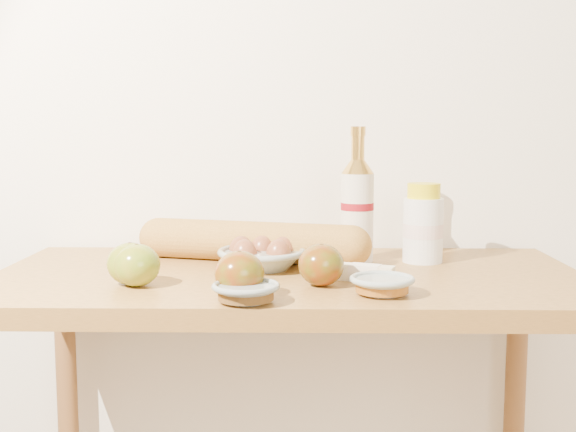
% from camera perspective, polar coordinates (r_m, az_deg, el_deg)
% --- Properties ---
extents(back_wall, '(3.50, 0.02, 2.60)m').
position_cam_1_polar(back_wall, '(1.78, 0.20, 10.41)').
color(back_wall, white).
rests_on(back_wall, ground).
extents(table, '(1.20, 0.60, 0.90)m').
position_cam_1_polar(table, '(1.51, 0.02, -9.06)').
color(table, '#AC7A37').
rests_on(table, ground).
extents(bourbon_bottle, '(0.09, 0.09, 0.30)m').
position_cam_1_polar(bourbon_bottle, '(1.59, 5.49, 0.70)').
color(bourbon_bottle, beige).
rests_on(bourbon_bottle, table).
extents(cream_bottle, '(0.10, 0.10, 0.17)m').
position_cam_1_polar(cream_bottle, '(1.61, 10.62, -0.76)').
color(cream_bottle, silver).
rests_on(cream_bottle, table).
extents(egg_bowl, '(0.19, 0.19, 0.07)m').
position_cam_1_polar(egg_bowl, '(1.51, -2.07, -3.17)').
color(egg_bowl, gray).
rests_on(egg_bowl, table).
extents(baguette, '(0.54, 0.22, 0.09)m').
position_cam_1_polar(baguette, '(1.59, -2.91, -2.02)').
color(baguette, '#C28D3B').
rests_on(baguette, table).
extents(apple_yellowgreen, '(0.11, 0.11, 0.08)m').
position_cam_1_polar(apple_yellowgreen, '(1.37, -11.84, -3.83)').
color(apple_yellowgreen, olive).
rests_on(apple_yellowgreen, table).
extents(apple_redgreen_front, '(0.10, 0.10, 0.08)m').
position_cam_1_polar(apple_redgreen_front, '(1.27, -3.85, -4.59)').
color(apple_redgreen_front, maroon).
rests_on(apple_redgreen_front, table).
extents(apple_redgreen_right, '(0.09, 0.09, 0.08)m').
position_cam_1_polar(apple_redgreen_right, '(1.35, 2.64, -3.89)').
color(apple_redgreen_right, maroon).
rests_on(apple_redgreen_right, table).
extents(sugar_bowl, '(0.14, 0.14, 0.03)m').
position_cam_1_polar(sugar_bowl, '(1.23, -3.35, -6.03)').
color(sugar_bowl, gray).
rests_on(sugar_bowl, table).
extents(syrup_bowl, '(0.14, 0.14, 0.03)m').
position_cam_1_polar(syrup_bowl, '(1.29, 7.44, -5.41)').
color(syrup_bowl, '#8D9A94').
rests_on(syrup_bowl, table).
extents(butter_stick, '(0.12, 0.07, 0.03)m').
position_cam_1_polar(butter_stick, '(1.40, 6.11, -4.50)').
color(butter_stick, beige).
rests_on(butter_stick, table).
extents(apple_extra, '(0.11, 0.11, 0.08)m').
position_cam_1_polar(apple_extra, '(1.39, -12.36, -3.69)').
color(apple_extra, olive).
rests_on(apple_extra, table).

